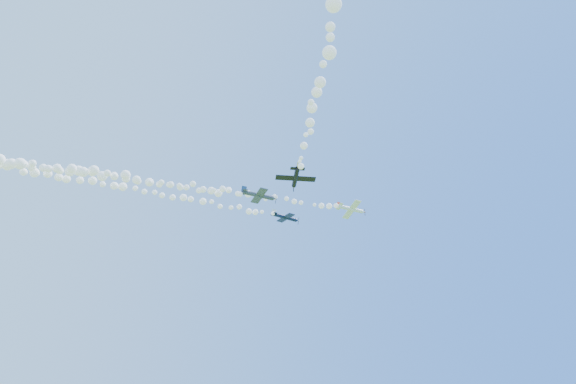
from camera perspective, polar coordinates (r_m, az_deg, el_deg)
plane_white at (r=112.96m, az=7.53°, el=-2.03°), size 7.12×7.54×2.79m
smoke_trail_white at (r=103.30m, az=-14.01°, el=0.89°), size 74.99×28.22×3.04m
plane_navy at (r=114.81m, az=-0.30°, el=-3.02°), size 7.33×7.69×2.79m
smoke_trail_navy at (r=106.27m, az=-20.63°, el=0.77°), size 74.90×19.08×2.87m
plane_grey at (r=90.08m, az=-3.46°, el=-0.39°), size 6.99×7.39×2.65m
smoke_trail_grey at (r=88.78m, az=-25.49°, el=2.54°), size 61.34×23.00×3.18m
plane_black at (r=80.85m, az=0.90°, el=1.70°), size 6.47×6.10×2.45m
smoke_trail_black at (r=53.44m, az=5.58°, el=19.23°), size 34.95×55.66×2.69m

